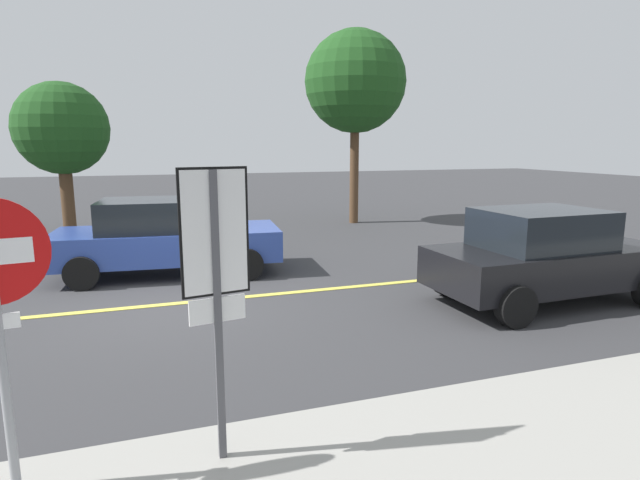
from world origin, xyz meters
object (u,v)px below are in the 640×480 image
(speed_limit_sign, at_px, (216,266))
(car_black_approaching, at_px, (546,256))
(tree_left_verge, at_px, (62,130))
(car_blue_near_curb, at_px, (165,237))
(tree_centre_verge, at_px, (355,82))

(speed_limit_sign, distance_m, car_black_approaching, 6.73)
(speed_limit_sign, xyz_separation_m, tree_left_verge, (-2.56, 12.72, 1.33))
(car_black_approaching, xyz_separation_m, tree_left_verge, (-8.51, 9.72, 2.29))
(speed_limit_sign, xyz_separation_m, car_blue_near_curb, (-0.10, 7.16, -0.97))
(car_blue_near_curb, xyz_separation_m, tree_left_verge, (-2.46, 5.56, 2.30))
(tree_centre_verge, bearing_deg, car_black_approaching, -92.73)
(tree_left_verge, xyz_separation_m, tree_centre_verge, (8.97, -0.11, 1.61))
(car_blue_near_curb, height_order, tree_centre_verge, tree_centre_verge)
(speed_limit_sign, relative_size, car_blue_near_curb, 0.54)
(car_blue_near_curb, distance_m, tree_left_verge, 6.50)
(car_black_approaching, distance_m, tree_centre_verge, 10.37)
(car_blue_near_curb, relative_size, tree_left_verge, 1.06)
(tree_left_verge, bearing_deg, car_blue_near_curb, -66.17)
(car_black_approaching, xyz_separation_m, tree_centre_verge, (0.46, 9.60, 3.90))
(car_black_approaching, xyz_separation_m, car_blue_near_curb, (-6.06, 4.15, -0.01))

